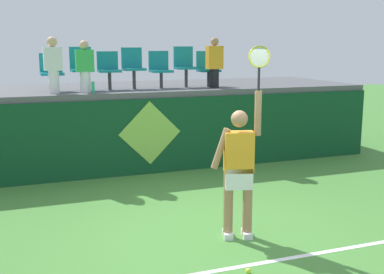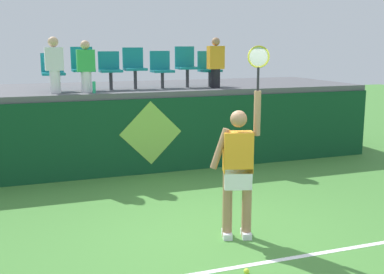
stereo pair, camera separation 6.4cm
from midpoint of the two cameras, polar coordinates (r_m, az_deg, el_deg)
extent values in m
plane|color=#478438|center=(6.78, 2.31, -11.39)|extent=(40.00, 40.00, 0.00)
cube|color=#0F4223|center=(9.77, -5.59, 0.11)|extent=(10.42, 0.20, 1.51)
cube|color=#56565B|center=(11.10, -7.66, 5.60)|extent=(10.42, 3.09, 0.12)
cube|color=white|center=(5.94, 6.16, -14.73)|extent=(9.38, 0.08, 0.01)
cube|color=white|center=(6.70, 3.93, -11.29)|extent=(0.19, 0.28, 0.08)
cube|color=white|center=(6.74, 6.16, -11.20)|extent=(0.19, 0.28, 0.08)
cylinder|color=#A87A56|center=(6.56, 3.98, -7.94)|extent=(0.13, 0.13, 0.91)
cylinder|color=#A87A56|center=(6.60, 6.24, -7.86)|extent=(0.13, 0.13, 0.91)
cube|color=white|center=(6.47, 5.17, -4.77)|extent=(0.41, 0.31, 0.28)
cube|color=orange|center=(6.38, 5.22, -1.75)|extent=(0.43, 0.32, 0.54)
sphere|color=#A87A56|center=(6.30, 5.29, 2.14)|extent=(0.22, 0.22, 0.22)
cylinder|color=#A87A56|center=(6.34, 3.08, -1.36)|extent=(0.27, 0.16, 0.55)
cylinder|color=#A87A56|center=(6.34, 7.44, 2.78)|extent=(0.09, 0.09, 0.58)
cylinder|color=black|center=(6.29, 7.54, 6.75)|extent=(0.03, 0.03, 0.30)
torus|color=gold|center=(6.28, 7.61, 9.30)|extent=(0.28, 0.10, 0.28)
ellipsoid|color=silver|center=(6.28, 7.61, 9.30)|extent=(0.23, 0.08, 0.24)
sphere|color=#D1E533|center=(5.74, 6.28, -15.34)|extent=(0.07, 0.07, 0.07)
cylinder|color=#26B272|center=(9.58, -11.70, 5.71)|extent=(0.06, 0.06, 0.23)
cylinder|color=#38383D|center=(10.12, -16.19, 6.05)|extent=(0.07, 0.07, 0.33)
cube|color=#147F89|center=(10.11, -16.24, 7.11)|extent=(0.44, 0.42, 0.05)
cube|color=#147F89|center=(10.29, -16.39, 8.36)|extent=(0.44, 0.04, 0.38)
cylinder|color=#38383D|center=(10.18, -12.87, 6.39)|extent=(0.07, 0.07, 0.38)
cube|color=#147F89|center=(10.17, -12.92, 7.61)|extent=(0.44, 0.42, 0.05)
cube|color=#147F89|center=(10.35, -13.12, 9.03)|extent=(0.44, 0.04, 0.44)
cylinder|color=#38383D|center=(10.27, -9.78, 6.48)|extent=(0.07, 0.07, 0.36)
cube|color=#147F89|center=(10.25, -9.82, 7.63)|extent=(0.44, 0.42, 0.05)
cube|color=#147F89|center=(10.43, -10.06, 8.83)|extent=(0.44, 0.04, 0.37)
cylinder|color=#38383D|center=(10.37, -6.97, 6.67)|extent=(0.07, 0.07, 0.39)
cube|color=#147F89|center=(10.36, -6.99, 7.88)|extent=(0.44, 0.42, 0.05)
cube|color=#147F89|center=(10.54, -7.27, 9.21)|extent=(0.44, 0.04, 0.42)
cylinder|color=#38383D|center=(10.53, -3.80, 6.64)|extent=(0.07, 0.07, 0.34)
cube|color=#147F89|center=(10.52, -3.81, 7.69)|extent=(0.44, 0.42, 0.05)
cube|color=#147F89|center=(10.69, -4.12, 8.95)|extent=(0.44, 0.04, 0.40)
cylinder|color=#38383D|center=(10.70, -0.86, 6.89)|extent=(0.07, 0.07, 0.40)
cube|color=#147F89|center=(10.69, -0.86, 8.08)|extent=(0.44, 0.42, 0.05)
cube|color=#147F89|center=(10.86, -1.21, 9.41)|extent=(0.44, 0.04, 0.44)
cylinder|color=#38383D|center=(10.89, 1.79, 6.78)|extent=(0.07, 0.07, 0.33)
cube|color=#147F89|center=(10.88, 1.79, 7.78)|extent=(0.44, 0.42, 0.05)
cube|color=#147F89|center=(11.05, 1.42, 9.00)|extent=(0.44, 0.04, 0.40)
cylinder|color=black|center=(10.59, 2.45, 6.87)|extent=(0.20, 0.20, 0.41)
cube|color=orange|center=(10.57, 2.47, 9.29)|extent=(0.34, 0.20, 0.49)
sphere|color=#A87A56|center=(10.57, 2.49, 11.10)|extent=(0.18, 0.18, 0.18)
cylinder|color=white|center=(9.79, -12.56, 6.30)|extent=(0.20, 0.20, 0.41)
cube|color=green|center=(9.77, -12.66, 8.72)|extent=(0.34, 0.20, 0.42)
sphere|color=#DBAD84|center=(9.77, -12.73, 10.48)|extent=(0.18, 0.18, 0.18)
cylinder|color=white|center=(9.76, -16.04, 6.22)|extent=(0.20, 0.20, 0.44)
cube|color=white|center=(9.74, -16.18, 8.78)|extent=(0.34, 0.20, 0.44)
sphere|color=#DBAD84|center=(9.74, -16.27, 10.65)|extent=(0.20, 0.20, 0.20)
cube|color=#0F4223|center=(9.85, -5.05, -4.29)|extent=(0.90, 0.01, 0.00)
plane|color=#8CC64C|center=(9.66, -5.13, 0.46)|extent=(1.27, 0.00, 1.27)
camera|label=1|loc=(0.03, -90.24, -0.05)|focal=45.54mm
camera|label=2|loc=(0.03, 89.76, 0.05)|focal=45.54mm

